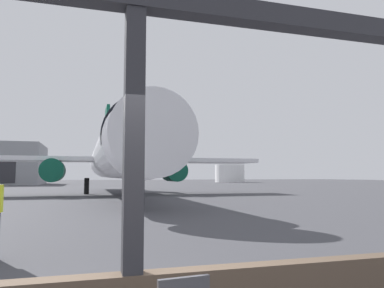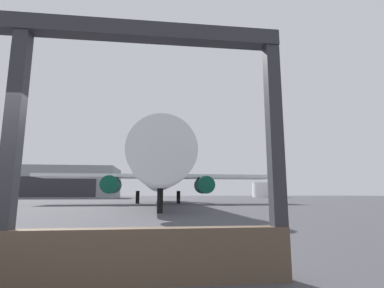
# 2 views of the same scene
# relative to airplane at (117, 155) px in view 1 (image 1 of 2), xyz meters

# --- Properties ---
(ground_plane) EXTENTS (220.00, 220.00, 0.00)m
(ground_plane) POSITION_rel_airplane_xyz_m (-2.15, 12.05, -3.40)
(ground_plane) COLOR #424247
(window_frame) EXTENTS (7.47, 0.24, 3.67)m
(window_frame) POSITION_rel_airplane_xyz_m (-2.15, -27.95, -2.14)
(window_frame) COLOR brown
(window_frame) RESTS_ON ground
(airplane) EXTENTS (26.59, 35.22, 10.34)m
(airplane) POSITION_rel_airplane_xyz_m (0.00, 0.00, 0.00)
(airplane) COLOR silver
(airplane) RESTS_ON ground
(fuel_storage_tank) EXTENTS (7.53, 7.53, 4.50)m
(fuel_storage_tank) POSITION_rel_airplane_xyz_m (33.38, 56.88, -1.15)
(fuel_storage_tank) COLOR white
(fuel_storage_tank) RESTS_ON ground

